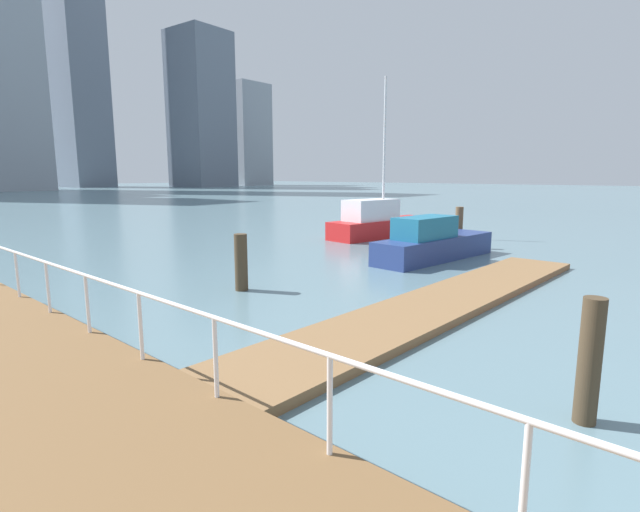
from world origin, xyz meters
TOP-DOWN VIEW (x-y plane):
  - ground_plane at (0.00, 20.00)m, footprint 300.00×300.00m
  - floating_dock at (3.84, 9.33)m, footprint 14.68×2.00m
  - boardwalk_railing at (-3.15, 6.84)m, footprint 0.06×22.80m
  - dock_piling_0 at (0.10, 5.25)m, footprint 0.28×0.28m
  - dock_piling_1 at (13.06, 13.37)m, footprint 0.33×0.33m
  - dock_piling_2 at (1.73, 14.30)m, footprint 0.36×0.36m
  - moored_boat_1 at (13.85, 18.12)m, footprint 6.65×2.44m
  - moored_boat_2 at (9.65, 12.75)m, footprint 6.07×1.96m
  - skyline_tower_4 at (45.44, 130.50)m, footprint 11.00×13.71m
  - skyline_tower_5 at (67.44, 110.93)m, footprint 13.39×13.82m
  - skyline_tower_6 at (85.31, 114.22)m, footprint 11.92×9.35m

SIDE VIEW (x-z plane):
  - ground_plane at x=0.00m, z-range 0.00..0.00m
  - floating_dock at x=3.84m, z-range 0.00..0.18m
  - moored_boat_2 at x=9.65m, z-range -0.20..1.47m
  - moored_boat_1 at x=13.85m, z-range -3.23..4.75m
  - dock_piling_2 at x=1.73m, z-range 0.00..1.58m
  - dock_piling_0 at x=0.10m, z-range 0.00..1.68m
  - dock_piling_1 at x=13.06m, z-range 0.00..1.80m
  - boardwalk_railing at x=-3.15m, z-range 0.71..1.79m
  - skyline_tower_6 at x=85.31m, z-range 0.00..28.56m
  - skyline_tower_5 at x=67.44m, z-range 0.00..38.23m
  - skyline_tower_4 at x=45.44m, z-range 0.00..69.44m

